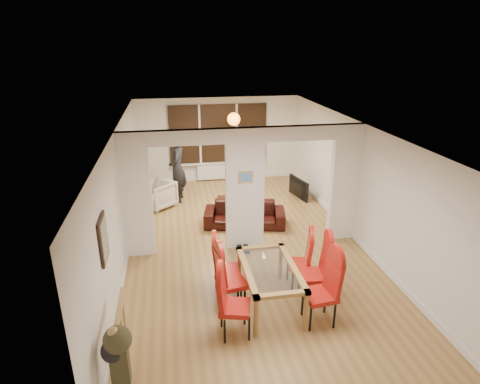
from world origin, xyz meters
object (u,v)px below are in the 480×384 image
object	(u,v)px
television	(295,188)
coffee_table	(235,201)
dining_table	(270,286)
dining_chair_ra	(320,290)
dining_chair_la	(235,303)
dining_chair_rb	(314,271)
bottle	(232,192)
bowl	(235,196)
person	(177,168)
armchair	(157,194)
dining_chair_lb	(232,278)
dining_chair_rc	(299,260)
dining_chair_lc	(227,266)
sofa	(245,214)

from	to	relation	value
television	coffee_table	distance (m)	1.79
dining_table	dining_chair_ra	size ratio (longest dim) A/B	1.33
dining_table	coffee_table	distance (m)	4.46
dining_table	dining_chair_la	bearing A→B (deg)	-138.60
dining_chair_rb	bottle	xyz separation A→B (m)	(-0.70, 4.49, -0.21)
coffee_table	bowl	world-z (taller)	bowl
person	dining_table	bearing A→B (deg)	20.88
armchair	bowl	world-z (taller)	armchair
dining_chair_lb	dining_chair_rc	xyz separation A→B (m)	(1.29, 0.42, -0.04)
dining_chair_lc	sofa	xyz separation A→B (m)	(0.82, 2.67, -0.25)
dining_chair_la	television	distance (m)	5.89
dining_chair_lb	dining_chair_lc	size ratio (longest dim) A/B	1.02
dining_table	television	distance (m)	5.05
dining_chair_lb	dining_chair_rb	bearing A→B (deg)	-12.24
dining_chair_la	television	xyz separation A→B (m)	(2.60, 5.28, -0.28)
dining_table	sofa	bearing A→B (deg)	87.02
television	bottle	size ratio (longest dim) A/B	3.37
dining_table	sofa	distance (m)	3.15
dining_chair_la	dining_chair_rc	bearing A→B (deg)	53.02
dining_chair_rb	dining_chair_ra	bearing A→B (deg)	-94.02
dining_chair_lb	armchair	distance (m)	4.77
dining_chair_lc	dining_chair_rb	xyz separation A→B (m)	(1.42, -0.48, 0.04)
dining_table	dining_chair_lb	size ratio (longest dim) A/B	1.42
dining_chair_rb	coffee_table	size ratio (longest dim) A/B	1.24
dining_chair_ra	television	distance (m)	5.39
dining_table	dining_chair_rb	xyz separation A→B (m)	(0.77, 0.01, 0.21)
television	dining_chair_rb	bearing A→B (deg)	153.32
person	television	world-z (taller)	person
dining_table	dining_chair_lc	xyz separation A→B (m)	(-0.66, 0.48, 0.17)
dining_table	armchair	xyz separation A→B (m)	(-1.92, 4.65, -0.00)
armchair	coffee_table	world-z (taller)	armchair
sofa	bottle	distance (m)	1.35
dining_chair_lb	bowl	world-z (taller)	dining_chair_lb
dining_chair_rb	person	distance (m)	5.46
armchair	bowl	bearing A→B (deg)	45.19
dining_chair_lc	coffee_table	distance (m)	4.07
dining_table	television	size ratio (longest dim) A/B	1.58
dining_chair_lc	person	xyz separation A→B (m)	(-0.69, 4.54, 0.41)
television	dining_chair_lc	bearing A→B (deg)	135.61
armchair	dining_chair_lc	bearing A→B (deg)	-23.77
dining_chair_lb	person	world-z (taller)	person
dining_chair_lc	dining_chair_la	bearing A→B (deg)	-84.77
dining_chair_lc	television	bearing A→B (deg)	65.33
dining_chair_rb	person	world-z (taller)	person
armchair	television	xyz separation A→B (m)	(3.84, 0.02, -0.08)
sofa	armchair	bearing A→B (deg)	155.64
dining_chair_rc	dining_chair_rb	bearing A→B (deg)	-63.27
dining_chair_ra	coffee_table	distance (m)	5.06
dining_chair_lb	bottle	distance (m)	4.49
dining_chair_la	dining_table	bearing A→B (deg)	55.60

